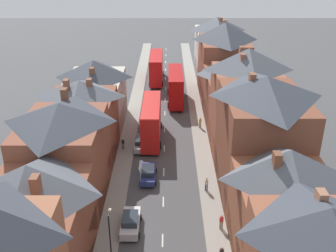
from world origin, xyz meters
TOP-DOWN VIEW (x-y plane):
  - pavement_left at (-5.10, 38.00)m, footprint 2.20×104.00m
  - pavement_right at (5.10, 38.00)m, footprint 2.20×104.00m
  - centre_line_dashes at (0.00, 36.00)m, footprint 0.14×97.80m
  - terrace_row_left at (-10.18, 14.93)m, footprint 8.00×54.80m
  - terrace_row_right at (10.18, 28.71)m, footprint 8.00×79.30m
  - double_decker_bus_lead at (1.79, 47.31)m, footprint 2.74×10.80m
  - double_decker_bus_mid_street at (-1.81, 32.95)m, footprint 2.74×10.80m
  - double_decker_bus_far_approaching at (-1.81, 58.33)m, footprint 2.74×10.80m
  - car_near_blue at (-3.10, 30.07)m, footprint 1.90×4.52m
  - car_near_silver at (-1.80, 22.44)m, footprint 1.90×4.39m
  - car_parked_left_a at (-3.10, 13.58)m, footprint 1.90×4.28m
  - pedestrian_mid_left at (5.62, 13.49)m, footprint 0.36×0.22m
  - pedestrian_mid_right at (4.76, 19.92)m, footprint 0.36×0.22m
  - pedestrian_far_left at (-5.46, 29.56)m, footprint 0.36×0.22m
  - pedestrian_far_right at (5.28, 36.27)m, footprint 0.36×0.22m
  - street_lamp at (-4.25, 8.76)m, footprint 0.20×1.12m

SIDE VIEW (x-z plane):
  - centre_line_dashes at x=0.00m, z-range 0.00..0.01m
  - pavement_left at x=-5.10m, z-range 0.00..0.14m
  - pavement_right at x=5.10m, z-range 0.00..0.14m
  - car_near_silver at x=-1.80m, z-range 0.01..1.60m
  - car_near_blue at x=-3.10m, z-range 0.01..1.61m
  - car_parked_left_a at x=-3.10m, z-range 0.00..1.69m
  - pedestrian_mid_left at x=5.62m, z-range 0.23..1.84m
  - pedestrian_mid_right at x=4.76m, z-range 0.23..1.84m
  - pedestrian_far_left at x=-5.46m, z-range 0.23..1.84m
  - pedestrian_far_right at x=5.28m, z-range 0.23..1.84m
  - double_decker_bus_lead at x=1.79m, z-range 0.17..5.47m
  - double_decker_bus_mid_street at x=-1.81m, z-range 0.17..5.47m
  - double_decker_bus_far_approaching at x=-1.81m, z-range 0.17..5.47m
  - street_lamp at x=-4.25m, z-range 0.49..5.99m
  - terrace_row_left at x=-10.18m, z-range -1.36..12.38m
  - terrace_row_right at x=10.18m, z-range -0.95..12.82m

